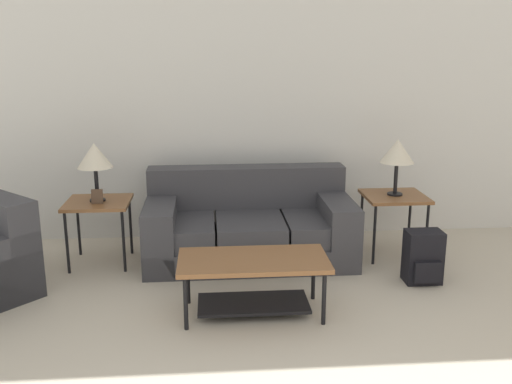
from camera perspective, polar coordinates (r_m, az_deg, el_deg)
name	(u,v)px	position (r m, az deg, el deg)	size (l,w,h in m)	color
wall_back	(262,112)	(5.89, 0.59, 7.98)	(8.81, 0.06, 2.60)	silver
couch	(249,228)	(5.40, -0.71, -3.59)	(1.92, 0.99, 0.82)	#38383D
coffee_table	(253,273)	(4.27, -0.28, -8.09)	(1.11, 0.55, 0.44)	brown
side_table_left	(98,207)	(5.37, -15.50, -1.47)	(0.57, 0.54, 0.60)	brown
side_table_right	(394,201)	(5.55, 13.67, -0.85)	(0.57, 0.54, 0.60)	brown
table_lamp_left	(95,156)	(5.27, -15.84, 3.44)	(0.32, 0.32, 0.53)	black
table_lamp_right	(397,152)	(5.45, 13.96, 3.90)	(0.32, 0.32, 0.53)	black
backpack	(423,258)	(5.06, 16.37, -6.30)	(0.30, 0.28, 0.45)	black
picture_frame	(97,196)	(5.26, -15.60, -0.43)	(0.10, 0.04, 0.13)	#4C3828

